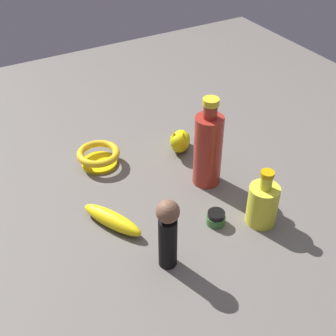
{
  "coord_description": "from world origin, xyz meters",
  "views": [
    {
      "loc": [
        -0.48,
        -0.85,
        0.81
      ],
      "look_at": [
        0.0,
        0.0,
        0.07
      ],
      "focal_mm": 49.58,
      "sensor_mm": 36.0,
      "label": 1
    }
  ],
  "objects_px": {
    "banana": "(112,220)",
    "bowl": "(99,156)",
    "bottle_short": "(263,203)",
    "bottle_tall": "(208,148)",
    "cat_figurine": "(180,141)",
    "nail_polish_jar": "(216,218)",
    "person_figure_adult": "(168,232)"
  },
  "relations": [
    {
      "from": "banana",
      "to": "cat_figurine",
      "type": "bearing_deg",
      "value": -83.63
    },
    {
      "from": "nail_polish_jar",
      "to": "bowl",
      "type": "height_order",
      "value": "bowl"
    },
    {
      "from": "cat_figurine",
      "to": "bowl",
      "type": "height_order",
      "value": "cat_figurine"
    },
    {
      "from": "bowl",
      "to": "cat_figurine",
      "type": "bearing_deg",
      "value": -13.65
    },
    {
      "from": "person_figure_adult",
      "to": "bottle_tall",
      "type": "distance_m",
      "value": 0.32
    },
    {
      "from": "bottle_short",
      "to": "cat_figurine",
      "type": "bearing_deg",
      "value": 92.95
    },
    {
      "from": "cat_figurine",
      "to": "nail_polish_jar",
      "type": "bearing_deg",
      "value": -104.74
    },
    {
      "from": "bottle_short",
      "to": "cat_figurine",
      "type": "relative_size",
      "value": 1.41
    },
    {
      "from": "cat_figurine",
      "to": "bottle_tall",
      "type": "distance_m",
      "value": 0.18
    },
    {
      "from": "person_figure_adult",
      "to": "nail_polish_jar",
      "type": "bearing_deg",
      "value": 17.76
    },
    {
      "from": "cat_figurine",
      "to": "bottle_short",
      "type": "bearing_deg",
      "value": -87.05
    },
    {
      "from": "nail_polish_jar",
      "to": "bottle_tall",
      "type": "xyz_separation_m",
      "value": [
        0.07,
        0.15,
        0.09
      ]
    },
    {
      "from": "nail_polish_jar",
      "to": "bottle_tall",
      "type": "height_order",
      "value": "bottle_tall"
    },
    {
      "from": "nail_polish_jar",
      "to": "bottle_short",
      "type": "xyz_separation_m",
      "value": [
        0.1,
        -0.05,
        0.04
      ]
    },
    {
      "from": "bottle_tall",
      "to": "bottle_short",
      "type": "bearing_deg",
      "value": -81.73
    },
    {
      "from": "bottle_short",
      "to": "bowl",
      "type": "height_order",
      "value": "bottle_short"
    },
    {
      "from": "cat_figurine",
      "to": "bottle_tall",
      "type": "height_order",
      "value": "bottle_tall"
    },
    {
      "from": "bottle_short",
      "to": "bottle_tall",
      "type": "relative_size",
      "value": 0.6
    },
    {
      "from": "bowl",
      "to": "banana",
      "type": "xyz_separation_m",
      "value": [
        -0.07,
        -0.25,
        -0.01
      ]
    },
    {
      "from": "bottle_short",
      "to": "bottle_tall",
      "type": "height_order",
      "value": "bottle_tall"
    },
    {
      "from": "bottle_short",
      "to": "cat_figurine",
      "type": "distance_m",
      "value": 0.36
    },
    {
      "from": "nail_polish_jar",
      "to": "bowl",
      "type": "xyz_separation_m",
      "value": [
        -0.16,
        0.37,
        0.01
      ]
    },
    {
      "from": "person_figure_adult",
      "to": "bottle_short",
      "type": "height_order",
      "value": "person_figure_adult"
    },
    {
      "from": "person_figure_adult",
      "to": "bowl",
      "type": "bearing_deg",
      "value": 88.37
    },
    {
      "from": "nail_polish_jar",
      "to": "banana",
      "type": "height_order",
      "value": "banana"
    },
    {
      "from": "banana",
      "to": "bowl",
      "type": "bearing_deg",
      "value": -41.79
    },
    {
      "from": "person_figure_adult",
      "to": "bottle_short",
      "type": "bearing_deg",
      "value": 1.12
    },
    {
      "from": "bottle_tall",
      "to": "banana",
      "type": "bearing_deg",
      "value": -173.24
    },
    {
      "from": "nail_polish_jar",
      "to": "banana",
      "type": "distance_m",
      "value": 0.26
    },
    {
      "from": "person_figure_adult",
      "to": "banana",
      "type": "xyz_separation_m",
      "value": [
        -0.06,
        0.17,
        -0.08
      ]
    },
    {
      "from": "bottle_short",
      "to": "banana",
      "type": "xyz_separation_m",
      "value": [
        -0.33,
        0.17,
        -0.04
      ]
    },
    {
      "from": "bottle_short",
      "to": "bottle_tall",
      "type": "bearing_deg",
      "value": 98.27
    }
  ]
}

